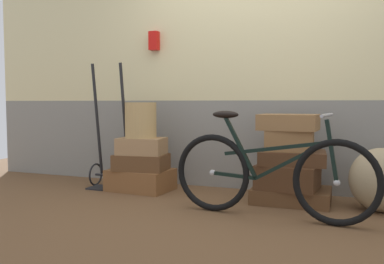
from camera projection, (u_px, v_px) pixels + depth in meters
ground at (237, 210)px, 3.61m from camera, size 8.53×5.20×0.06m
station_building at (261, 41)px, 4.28m from camera, size 6.53×0.74×3.02m
suitcase_0 at (141, 180)px, 4.30m from camera, size 0.64×0.48×0.21m
suitcase_1 at (141, 162)px, 4.24m from camera, size 0.54×0.39×0.16m
suitcase_2 at (142, 146)px, 4.23m from camera, size 0.49×0.37×0.17m
suitcase_3 at (291, 195)px, 3.76m from camera, size 0.68×0.49×0.13m
suitcase_4 at (288, 177)px, 3.71m from camera, size 0.55×0.45×0.21m
suitcase_5 at (292, 157)px, 3.73m from camera, size 0.61×0.48×0.12m
suitcase_6 at (290, 141)px, 3.71m from camera, size 0.41×0.30×0.18m
suitcase_7 at (288, 122)px, 3.73m from camera, size 0.52×0.38×0.14m
wicker_basket at (141, 120)px, 4.23m from camera, size 0.31×0.31×0.35m
luggage_trolley at (110, 156)px, 4.42m from camera, size 0.41×0.34×1.30m
burlap_sack at (381, 180)px, 3.44m from camera, size 0.50×0.43×0.52m
bicycle at (270, 174)px, 3.24m from camera, size 1.61×0.46×0.83m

